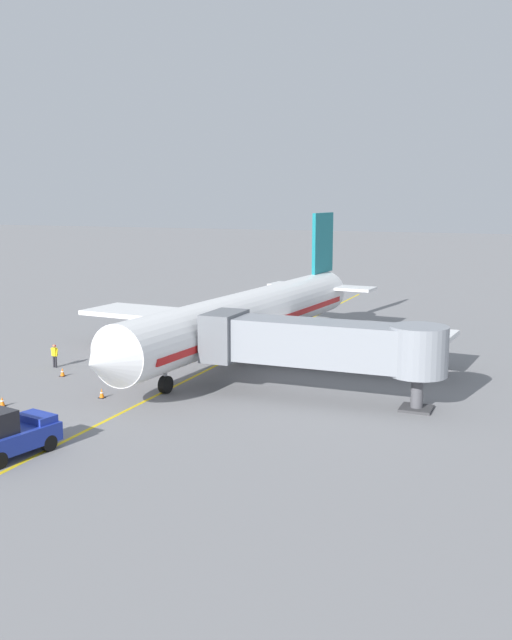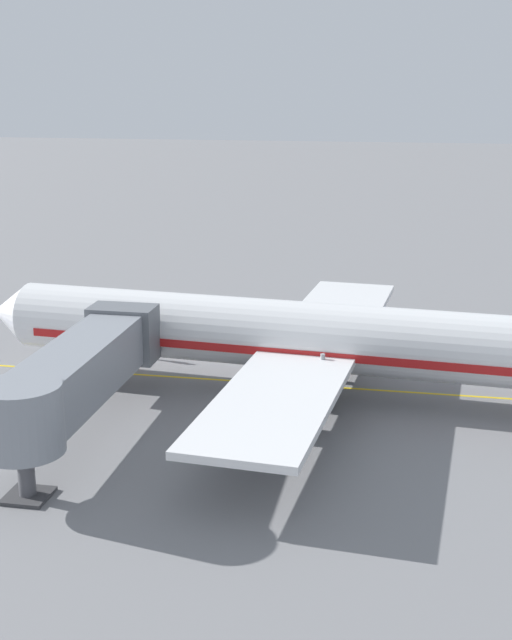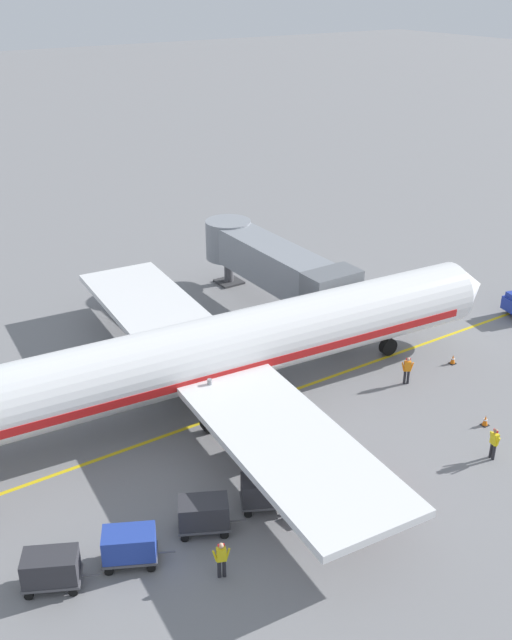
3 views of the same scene
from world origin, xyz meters
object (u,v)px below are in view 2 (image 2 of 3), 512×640
Objects in this scene: baggage_cart_third_in_train at (467,341)px; ground_crew_wing_walker at (203,313)px; baggage_cart_front at (363,335)px; safety_cone_nose_right at (167,330)px; baggage_tug_lead at (309,327)px; ground_crew_loader at (149,344)px; safety_cone_wing_tip at (87,351)px; jet_bridge at (78,372)px; ground_crew_marshaller at (423,327)px; baggage_cart_second_in_train at (411,338)px; safety_cone_nose_left at (59,329)px; parked_airliner at (300,337)px.

baggage_cart_third_in_train is 1.71× the size of ground_crew_wing_walker.
safety_cone_nose_right is at bearing 85.77° from baggage_cart_front.
baggage_tug_lead reaches higher than baggage_cart_third_in_train.
ground_crew_loader is 4.07m from safety_cone_wing_tip.
jet_bridge is 25.11× the size of safety_cone_nose_right.
baggage_cart_third_in_train is 3.76m from ground_crew_marshaller.
safety_cone_wing_tip is (-0.16, 4.01, -0.66)m from ground_crew_loader.
safety_cone_nose_right is (1.17, 16.23, -0.66)m from baggage_cart_second_in_train.
safety_cone_nose_right is (18.02, 1.12, -3.17)m from jet_bridge.
ground_crew_wing_walker is at bearing 77.01° from baggage_cart_second_in_train.
ground_crew_wing_walker is 7.69m from ground_crew_loader.
baggage_cart_second_in_train reaches higher than safety_cone_wing_tip.
baggage_cart_second_in_train is 4.91× the size of safety_cone_wing_tip.
baggage_tug_lead is 9.59m from safety_cone_nose_right.
baggage_tug_lead reaches higher than baggage_cart_second_in_train.
baggage_cart_second_in_train is 1.71× the size of ground_crew_marshaller.
safety_cone_nose_left is at bearing 26.61° from jet_bridge.
baggage_cart_third_in_train is at bearing -134.48° from ground_crew_marshaller.
ground_crew_loader is at bearing 67.19° from parked_airliner.
baggage_cart_third_in_train is at bearing -47.68° from jet_bridge.
baggage_cart_second_in_train is at bearing -41.89° from jet_bridge.
safety_cone_nose_right is (5.41, 0.43, -0.66)m from ground_crew_loader.
ground_crew_marshaller is 17.01m from safety_cone_nose_right.
baggage_cart_second_in_train is (16.85, -15.11, -2.51)m from jet_bridge.
safety_cone_nose_right is at bearing 94.94° from ground_crew_marshaller.
safety_cone_nose_left is 5.75m from safety_cone_wing_tip.
safety_cone_nose_left is at bearing 64.59° from parked_airliner.
jet_bridge is at bearing 132.50° from parked_airliner.
baggage_tug_lead is 4.44× the size of safety_cone_nose_right.
ground_crew_loader is at bearing 102.47° from baggage_cart_third_in_train.
safety_cone_nose_left is (8.38, 17.63, -2.90)m from parked_airliner.
baggage_cart_second_in_train is 2.73m from ground_crew_marshaller.
safety_cone_nose_left is (-0.03, 26.92, -0.66)m from baggage_cart_third_in_train.
safety_cone_nose_right is (-0.90, 9.54, -0.42)m from baggage_tug_lead.
safety_cone_nose_left is (-0.22, 20.52, -0.66)m from baggage_cart_front.
baggage_cart_third_in_train is (8.40, -9.29, -2.24)m from parked_airliner.
safety_cone_wing_tip is at bearing -139.55° from safety_cone_nose_left.
parked_airliner is 13.06m from ground_crew_marshaller.
ground_crew_marshaller is 2.86× the size of safety_cone_nose_left.
baggage_cart_front and baggage_cart_second_in_train have the same top height.
jet_bridge is at bearing 177.58° from ground_crew_wing_walker.
safety_cone_nose_right is (1.20, -7.30, 0.00)m from safety_cone_nose_left.
ground_crew_loader is at bearing -118.57° from safety_cone_nose_left.
safety_cone_wing_tip is (-4.37, -3.73, 0.00)m from safety_cone_nose_left.
baggage_cart_third_in_train is 26.93m from safety_cone_nose_left.
baggage_tug_lead is 0.91× the size of baggage_cart_third_in_train.
baggage_tug_lead is 7.01m from baggage_cart_second_in_train.
baggage_cart_front is 1.71× the size of ground_crew_marshaller.
ground_crew_wing_walker reaches higher than safety_cone_wing_tip.
baggage_cart_third_in_train is (-2.07, -10.08, 0.24)m from baggage_tug_lead.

